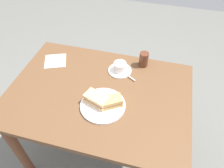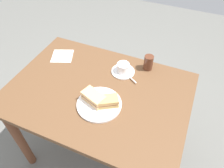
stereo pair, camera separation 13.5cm
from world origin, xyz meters
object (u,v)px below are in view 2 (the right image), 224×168
Objects in this scene: sandwich_back at (108,101)px; coffee_cup at (123,67)px; spoon at (130,77)px; napkin at (62,56)px; sandwich_front at (94,97)px; coffee_saucer at (123,72)px; drinking_glass at (148,63)px; dining_table at (99,103)px; sandwich_plate at (99,104)px.

coffee_cup is (0.02, -0.31, 0.00)m from sandwich_back.
sandwich_back is at bearing 80.94° from spoon.
spoon reaches higher than napkin.
sandwich_front is at bearing 78.56° from coffee_cup.
coffee_saucer is at bearing -31.89° from spoon.
spoon is 0.17m from drinking_glass.
drinking_glass reaches higher than coffee_saucer.
coffee_saucer is at bearing 93.82° from coffee_cup.
dining_table is 7.13× the size of sandwich_front.
coffee_saucer reaches higher than napkin.
coffee_cup is 1.07× the size of drinking_glass.
sandwich_plate is 0.33m from coffee_cup.
coffee_cup reaches higher than dining_table.
drinking_glass is (-0.63, -0.12, 0.05)m from napkin.
sandwich_back is 0.59m from napkin.
coffee_saucer is 1.07× the size of napkin.
sandwich_plate reaches higher than coffee_saucer.
sandwich_front is at bearing 5.12° from sandwich_back.
dining_table is 0.19m from sandwich_front.
coffee_saucer is at bearing -110.90° from dining_table.
napkin is at bearing -27.58° from dining_table.
coffee_cup is 0.48m from napkin.
sandwich_front is at bearing 63.55° from drinking_glass.
drinking_glass is (-0.12, -0.42, 0.01)m from sandwich_back.
dining_table is at bearing 54.83° from drinking_glass.
spoon is 0.55m from napkin.
sandwich_back is 0.31m from coffee_saucer.
sandwich_back reaches higher than dining_table.
napkin is at bearing -34.14° from sandwich_plate.
spoon is (-0.04, -0.27, -0.03)m from sandwich_back.
spoon reaches higher than dining_table.
sandwich_front is at bearing -9.62° from sandwich_plate.
sandwich_plate is at bearing 85.47° from coffee_cup.
spoon is (-0.07, 0.04, 0.01)m from coffee_saucer.
dining_table is at bearing 50.30° from spoon.
coffee_saucer is at bearing -94.57° from sandwich_plate.
coffee_saucer is 1.41× the size of coffee_cup.
coffee_saucer is 1.79× the size of spoon.
coffee_cup reaches higher than sandwich_front.
sandwich_front is 1.52× the size of drinking_glass.
napkin is (0.46, -0.31, -0.01)m from sandwich_plate.
napkin is 0.64m from drinking_glass.
sandwich_plate is 0.06m from sandwich_back.
sandwich_front is 0.33m from coffee_cup.
sandwich_front is at bearing 78.49° from coffee_saucer.
dining_table is 0.22m from sandwich_back.
sandwich_back reaches higher than napkin.
coffee_cup is (-0.03, -0.33, 0.04)m from sandwich_plate.
dining_table is 0.29m from coffee_cup.
sandwich_front is at bearing 64.74° from spoon.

